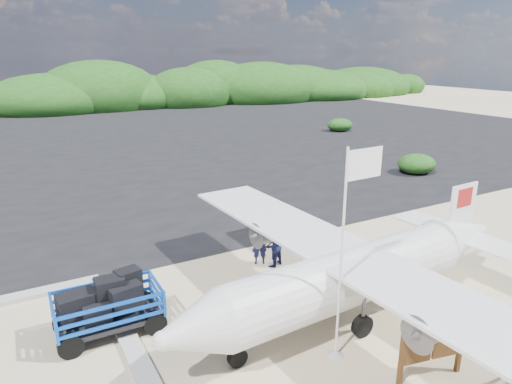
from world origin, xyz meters
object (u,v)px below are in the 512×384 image
(baggage_cart, at_px, (111,333))
(signboard, at_px, (428,378))
(crew_b, at_px, (273,245))
(crew_a, at_px, (259,244))
(flagpole, at_px, (335,355))
(aircraft_large, at_px, (343,145))

(baggage_cart, bearing_deg, signboard, -40.92)
(signboard, relative_size, crew_b, 1.17)
(crew_a, xyz_separation_m, crew_b, (0.34, -0.39, 0.01))
(flagpole, xyz_separation_m, aircraft_large, (17.77, 21.26, 0.00))
(flagpole, relative_size, crew_b, 3.43)
(signboard, relative_size, crew_a, 1.18)
(aircraft_large, bearing_deg, flagpole, 46.94)
(signboard, bearing_deg, crew_b, 102.79)
(signboard, bearing_deg, crew_a, 105.42)
(signboard, xyz_separation_m, aircraft_large, (16.37, 22.99, 0.00))
(crew_a, bearing_deg, signboard, 113.73)
(baggage_cart, bearing_deg, crew_a, 17.91)
(crew_b, bearing_deg, baggage_cart, -7.10)
(aircraft_large, bearing_deg, signboard, 51.38)
(flagpole, xyz_separation_m, crew_a, (0.90, 5.55, 0.78))
(baggage_cart, distance_m, crew_b, 6.25)
(signboard, xyz_separation_m, crew_b, (-0.16, 6.89, 0.79))
(flagpole, bearing_deg, baggage_cart, 141.69)
(aircraft_large, bearing_deg, crew_b, 41.08)
(flagpole, distance_m, crew_b, 5.37)
(baggage_cart, distance_m, crew_a, 6.02)
(baggage_cart, xyz_separation_m, crew_a, (5.70, 1.76, 0.78))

